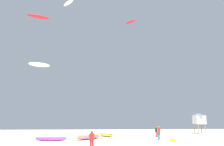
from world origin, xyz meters
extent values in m
cylinder|color=#B21E23|center=(-3.39, 4.10, 0.39)|extent=(0.15, 0.15, 0.78)
cylinder|color=#B21E23|center=(-3.21, 4.15, 0.39)|extent=(0.15, 0.15, 0.78)
cylinder|color=#B21E23|center=(-3.30, 4.12, 1.07)|extent=(0.36, 0.36, 0.58)
cylinder|color=brown|center=(-3.50, 4.07, 1.05)|extent=(0.10, 0.10, 0.54)
cylinder|color=brown|center=(-3.10, 4.18, 1.05)|extent=(0.10, 0.10, 0.54)
sphere|color=brown|center=(-3.30, 4.12, 1.47)|extent=(0.21, 0.21, 0.21)
cylinder|color=#B21E23|center=(7.29, 19.72, 0.40)|extent=(0.15, 0.15, 0.80)
cylinder|color=#B21E23|center=(7.47, 19.68, 0.40)|extent=(0.15, 0.15, 0.80)
cylinder|color=black|center=(7.38, 19.70, 1.09)|extent=(0.36, 0.36, 0.60)
cylinder|color=#936B4C|center=(7.17, 19.74, 1.07)|extent=(0.11, 0.11, 0.55)
cylinder|color=#936B4C|center=(7.59, 19.65, 1.07)|extent=(0.11, 0.11, 0.55)
sphere|color=#936B4C|center=(7.38, 19.70, 1.51)|extent=(0.22, 0.22, 0.22)
cylinder|color=teal|center=(5.85, 14.25, 0.44)|extent=(0.16, 0.16, 0.88)
cylinder|color=teal|center=(6.02, 14.37, 0.44)|extent=(0.16, 0.16, 0.88)
cylinder|color=#B21E23|center=(5.94, 14.31, 1.21)|extent=(0.40, 0.40, 0.66)
cylinder|color=#936B4C|center=(5.74, 14.18, 1.18)|extent=(0.12, 0.12, 0.61)
cylinder|color=#936B4C|center=(6.13, 14.44, 1.18)|extent=(0.12, 0.12, 0.61)
sphere|color=#936B4C|center=(5.94, 14.31, 1.66)|extent=(0.24, 0.24, 0.24)
ellipsoid|color=yellow|center=(-0.29, 21.98, 0.22)|extent=(2.61, 4.04, 0.45)
cylinder|color=green|center=(-0.29, 21.98, 0.39)|extent=(1.62, 3.37, 0.17)
ellipsoid|color=#E5598C|center=(-3.25, 16.46, 0.29)|extent=(4.19, 5.07, 0.53)
cylinder|color=yellow|center=(-3.25, 16.46, 0.52)|extent=(2.94, 4.03, 0.23)
ellipsoid|color=purple|center=(-8.03, 14.61, 0.22)|extent=(4.09, 1.49, 0.49)
cylinder|color=#19B29E|center=(-8.03, 14.61, 0.40)|extent=(3.69, 0.49, 0.18)
cylinder|color=#8C704C|center=(20.42, 30.01, 0.95)|extent=(0.14, 0.14, 1.90)
cylinder|color=#8C704C|center=(20.42, 28.51, 0.95)|extent=(0.14, 0.14, 1.90)
cylinder|color=#8C704C|center=(18.92, 30.01, 0.95)|extent=(0.14, 0.14, 1.90)
cylinder|color=#8C704C|center=(18.92, 28.51, 0.95)|extent=(0.14, 0.14, 1.90)
cube|color=white|center=(19.67, 29.26, 2.75)|extent=(2.00, 2.00, 1.70)
pyramid|color=slate|center=(19.67, 29.26, 3.87)|extent=(2.30, 2.30, 0.55)
cube|color=yellow|center=(6.65, 11.34, 0.16)|extent=(0.56, 0.36, 0.32)
ellipsoid|color=red|center=(-12.83, 24.19, 21.32)|extent=(4.22, 2.32, 0.47)
ellipsoid|color=white|center=(-6.71, 15.41, 19.62)|extent=(2.05, 2.58, 0.29)
cylinder|color=white|center=(-6.71, 15.41, 19.73)|extent=(1.42, 2.06, 0.11)
ellipsoid|color=red|center=(3.98, 21.56, 19.99)|extent=(1.96, 2.22, 0.34)
cylinder|color=purple|center=(3.98, 21.56, 20.09)|extent=(1.40, 1.72, 0.10)
ellipsoid|color=white|center=(-10.15, 14.92, 9.87)|extent=(2.97, 1.78, 0.64)
cylinder|color=#19B29E|center=(-10.15, 14.92, 10.00)|extent=(2.51, 1.03, 0.13)
camera|label=1|loc=(-4.04, -15.44, 2.26)|focal=36.03mm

